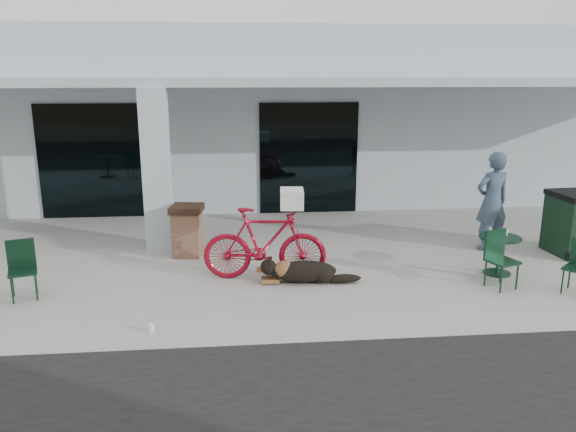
{
  "coord_description": "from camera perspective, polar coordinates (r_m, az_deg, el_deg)",
  "views": [
    {
      "loc": [
        0.01,
        -8.55,
        3.39
      ],
      "look_at": [
        0.89,
        0.73,
        1.0
      ],
      "focal_mm": 35.0,
      "sensor_mm": 36.0,
      "label": 1
    }
  ],
  "objects": [
    {
      "name": "dog",
      "position": [
        9.33,
        1.58,
        -5.54
      ],
      "size": [
        1.29,
        0.47,
        0.42
      ],
      "primitive_type": null,
      "rotation": [
        0.0,
        0.0,
        -0.04
      ],
      "color": "black",
      "rests_on": "ground"
    },
    {
      "name": "person",
      "position": [
        11.58,
        20.02,
        1.41
      ],
      "size": [
        0.79,
        0.6,
        1.94
      ],
      "primitive_type": "imported",
      "rotation": [
        0.0,
        0.0,
        3.35
      ],
      "color": "#3A4D62",
      "rests_on": "ground"
    },
    {
      "name": "ground",
      "position": [
        9.2,
        -5.12,
        -7.31
      ],
      "size": [
        80.0,
        80.0,
        0.0
      ],
      "primitive_type": "plane",
      "color": "#AAA9A0",
      "rests_on": "ground"
    },
    {
      "name": "column",
      "position": [
        11.11,
        -13.19,
        4.51
      ],
      "size": [
        0.5,
        0.5,
        3.12
      ],
      "primitive_type": "cube",
      "color": "silver",
      "rests_on": "ground"
    },
    {
      "name": "cafe_table_far",
      "position": [
        10.34,
        20.6,
        -3.77
      ],
      "size": [
        0.75,
        0.75,
        0.67
      ],
      "primitive_type": null,
      "rotation": [
        0.0,
        0.0,
        0.06
      ],
      "color": "#123521",
      "rests_on": "ground"
    },
    {
      "name": "cafe_chair_near",
      "position": [
        9.51,
        -25.37,
        -5.05
      ],
      "size": [
        0.53,
        0.56,
        0.91
      ],
      "primitive_type": null,
      "rotation": [
        0.0,
        0.0,
        0.33
      ],
      "color": "#123521",
      "rests_on": "ground"
    },
    {
      "name": "overhang",
      "position": [
        12.15,
        -5.61,
        13.45
      ],
      "size": [
        22.0,
        2.8,
        0.18
      ],
      "primitive_type": "cube",
      "color": "silver",
      "rests_on": "column"
    },
    {
      "name": "storefront_glass_right",
      "position": [
        13.8,
        2.11,
        5.86
      ],
      "size": [
        2.4,
        0.06,
        2.7
      ],
      "primitive_type": "cube",
      "color": "black",
      "rests_on": "ground"
    },
    {
      "name": "laundry_basket",
      "position": [
        9.18,
        0.39,
        1.78
      ],
      "size": [
        0.42,
        0.54,
        0.3
      ],
      "primitive_type": "cube",
      "rotation": [
        0.0,
        0.0,
        1.49
      ],
      "color": "white",
      "rests_on": "bicycle"
    },
    {
      "name": "bicycle",
      "position": [
        9.38,
        -2.37,
        -2.82
      ],
      "size": [
        2.1,
        0.74,
        1.24
      ],
      "primitive_type": "imported",
      "rotation": [
        0.0,
        0.0,
        1.49
      ],
      "color": "maroon",
      "rests_on": "ground"
    },
    {
      "name": "building",
      "position": [
        17.09,
        -5.53,
        10.48
      ],
      "size": [
        22.0,
        7.0,
        4.5
      ],
      "primitive_type": "cube",
      "color": "silver",
      "rests_on": "ground"
    },
    {
      "name": "cup_near_dog",
      "position": [
        7.92,
        -13.72,
        -10.98
      ],
      "size": [
        0.1,
        0.1,
        0.11
      ],
      "primitive_type": "cylinder",
      "rotation": [
        0.0,
        0.0,
        -0.15
      ],
      "color": "white",
      "rests_on": "ground"
    },
    {
      "name": "cafe_chair_far_a",
      "position": [
        9.66,
        20.96,
        -4.24
      ],
      "size": [
        0.55,
        0.58,
        0.93
      ],
      "primitive_type": null,
      "rotation": [
        0.0,
        0.0,
        0.35
      ],
      "color": "#123521",
      "rests_on": "ground"
    },
    {
      "name": "cup_on_table",
      "position": [
        10.39,
        21.24,
        -1.53
      ],
      "size": [
        0.08,
        0.08,
        0.1
      ],
      "primitive_type": "cylinder",
      "rotation": [
        0.0,
        0.0,
        0.06
      ],
      "color": "white",
      "rests_on": "cafe_table_far"
    },
    {
      "name": "wheeled_bin",
      "position": [
        11.98,
        26.94,
        -0.69
      ],
      "size": [
        0.81,
        0.99,
        1.2
      ],
      "primitive_type": null,
      "rotation": [
        0.0,
        0.0,
        0.07
      ],
      "color": "black",
      "rests_on": "ground"
    },
    {
      "name": "trash_receptacle",
      "position": [
        10.79,
        -10.17,
        -1.46
      ],
      "size": [
        0.66,
        0.66,
        0.98
      ],
      "primitive_type": null,
      "rotation": [
        0.0,
        0.0,
        -0.16
      ],
      "color": "brown",
      "rests_on": "ground"
    },
    {
      "name": "storefront_glass_left",
      "position": [
        14.06,
        -18.63,
        5.27
      ],
      "size": [
        2.8,
        0.06,
        2.7
      ],
      "primitive_type": "cube",
      "color": "black",
      "rests_on": "ground"
    }
  ]
}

